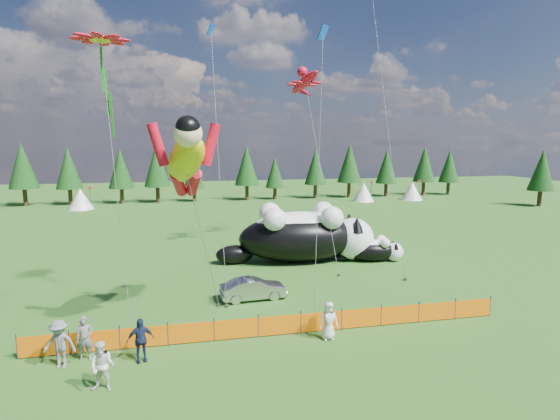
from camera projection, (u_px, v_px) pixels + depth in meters
The scene contains 17 objects.
ground at pixel (268, 311), 23.05m from camera, with size 160.00×160.00×0.00m, color #0E3C0A.
safety_fence at pixel (280, 325), 20.07m from camera, with size 22.06×0.06×1.10m.
tree_line at pixel (215, 175), 65.95m from camera, with size 90.00×4.00×8.00m, color black, non-canonical shape.
festival_tents at pixel (293, 194), 63.75m from camera, with size 50.00×3.20×2.80m, color white, non-canonical shape.
cat_large at pixel (305, 234), 32.50m from camera, with size 11.92×4.71×4.30m.
cat_small at pixel (373, 249), 32.67m from camera, with size 5.15×2.52×1.87m.
car at pixel (253, 289), 24.69m from camera, with size 1.30×3.72×1.23m, color #B6B6BB.
spectator_a at pixel (85, 338), 17.75m from camera, with size 0.67×0.44×1.85m, color slate.
spectator_b at pixel (102, 366), 15.53m from camera, with size 0.90×0.53×1.85m, color silver.
spectator_c at pixel (140, 340), 17.63m from camera, with size 1.08×0.55×1.83m, color #16213E.
spectator_d at pixel (60, 344), 17.16m from camera, with size 1.26×0.65×1.94m, color slate.
spectator_e at pixel (329, 321), 19.64m from camera, with size 0.85×0.56×1.75m, color silver.
superhero_kite at pixel (185, 161), 20.04m from camera, with size 5.54×5.83×10.36m.
gecko_kite at pixel (305, 82), 35.17m from camera, with size 4.16×11.58×15.93m.
flower_kite at pixel (101, 43), 19.84m from camera, with size 3.47×4.56×13.65m.
diamond_kite_a at pixel (212, 43), 26.02m from camera, with size 0.65×5.75×16.51m.
diamond_kite_c at pixel (322, 51), 20.30m from camera, with size 1.11×1.59×14.54m.
Camera 1 is at (-3.91, -21.62, 8.81)m, focal length 28.00 mm.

